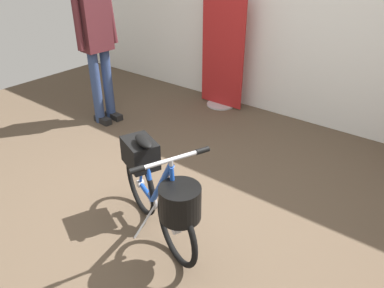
# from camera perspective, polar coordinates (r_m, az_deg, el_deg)

# --- Properties ---
(ground_plane) EXTENTS (7.52, 7.52, 0.00)m
(ground_plane) POSITION_cam_1_polar(r_m,az_deg,el_deg) (3.01, -3.14, -10.84)
(ground_plane) COLOR brown
(back_wall) EXTENTS (7.52, 0.10, 2.67)m
(back_wall) POSITION_cam_1_polar(r_m,az_deg,el_deg) (4.38, 18.17, 19.98)
(back_wall) COLOR white
(back_wall) RESTS_ON ground_plane
(floor_banner_stand) EXTENTS (0.60, 0.36, 1.42)m
(floor_banner_stand) POSITION_cam_1_polar(r_m,az_deg,el_deg) (4.71, 4.68, 13.00)
(floor_banner_stand) COLOR #B7B7BC
(floor_banner_stand) RESTS_ON ground_plane
(folding_bike_foreground) EXTENTS (1.05, 0.59, 0.79)m
(folding_bike_foreground) POSITION_cam_1_polar(r_m,az_deg,el_deg) (2.57, -5.13, -6.98)
(folding_bike_foreground) COLOR black
(folding_bike_foreground) RESTS_ON ground_plane
(visitor_near_wall) EXTENTS (0.29, 0.54, 1.73)m
(visitor_near_wall) POSITION_cam_1_polar(r_m,az_deg,el_deg) (4.31, -14.50, 15.80)
(visitor_near_wall) COLOR navy
(visitor_near_wall) RESTS_ON ground_plane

